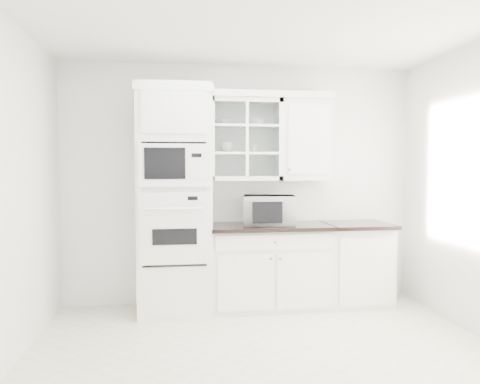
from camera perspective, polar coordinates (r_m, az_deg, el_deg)
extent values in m
cube|color=beige|center=(3.96, 3.76, -19.93)|extent=(4.00, 3.50, 0.01)
cube|color=white|center=(5.36, 0.04, 0.94)|extent=(4.00, 0.02, 2.70)
cube|color=white|center=(3.78, -27.17, -0.31)|extent=(0.02, 3.50, 2.70)
cube|color=white|center=(3.81, 3.91, 20.44)|extent=(4.00, 3.50, 0.02)
cube|color=white|center=(5.00, -7.99, -0.97)|extent=(0.76, 0.65, 2.40)
cube|color=white|center=(4.69, -7.97, -4.42)|extent=(0.70, 0.03, 0.72)
cube|color=black|center=(4.69, -7.97, -5.42)|extent=(0.44, 0.01, 0.16)
cube|color=white|center=(4.65, -8.03, 3.23)|extent=(0.70, 0.03, 0.43)
cube|color=black|center=(4.64, -9.15, 3.46)|extent=(0.40, 0.01, 0.31)
cube|color=white|center=(5.24, 3.56, -9.17)|extent=(1.30, 0.60, 0.88)
cube|color=black|center=(5.13, 3.66, -4.22)|extent=(1.32, 0.67, 0.04)
cube|color=white|center=(5.52, 13.91, -8.62)|extent=(0.70, 0.60, 0.88)
cube|color=black|center=(5.41, 14.11, -3.91)|extent=(0.72, 0.67, 0.04)
cube|color=white|center=(5.22, 0.61, 6.37)|extent=(0.80, 0.33, 0.90)
cube|color=white|center=(5.21, 0.61, 4.72)|extent=(0.74, 0.29, 0.02)
cube|color=white|center=(5.23, 0.61, 8.01)|extent=(0.74, 0.29, 0.02)
cube|color=white|center=(5.36, 7.81, 6.26)|extent=(0.55, 0.33, 0.90)
cube|color=white|center=(5.23, -0.51, 11.71)|extent=(2.14, 0.38, 0.07)
imported|color=white|center=(5.13, 3.58, -2.19)|extent=(0.62, 0.55, 0.32)
imported|color=white|center=(5.21, -1.75, 8.45)|extent=(0.29, 0.29, 0.06)
imported|color=white|center=(5.24, 1.91, 8.47)|extent=(0.26, 0.26, 0.06)
imported|color=white|center=(5.19, -1.58, 5.42)|extent=(0.16, 0.16, 0.11)
imported|color=white|center=(5.21, 1.62, 5.31)|extent=(0.12, 0.12, 0.09)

